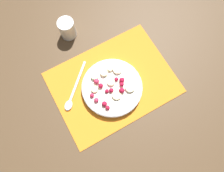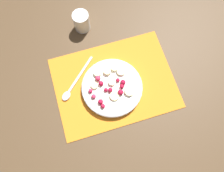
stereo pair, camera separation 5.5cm
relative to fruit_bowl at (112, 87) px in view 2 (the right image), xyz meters
name	(u,v)px [view 2 (the right image)]	position (x,y,z in m)	size (l,w,h in m)	color
ground_plane	(114,83)	(0.02, 0.02, -0.02)	(3.00, 3.00, 0.00)	#4C3823
placemat	(114,83)	(0.02, 0.02, -0.02)	(0.47, 0.35, 0.01)	orange
fruit_bowl	(112,87)	(0.00, 0.00, 0.00)	(0.24, 0.24, 0.05)	silver
spoon	(72,87)	(-0.15, 0.05, -0.01)	(0.17, 0.16, 0.01)	silver
drinking_glass	(82,22)	(-0.04, 0.31, 0.02)	(0.07, 0.07, 0.09)	white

